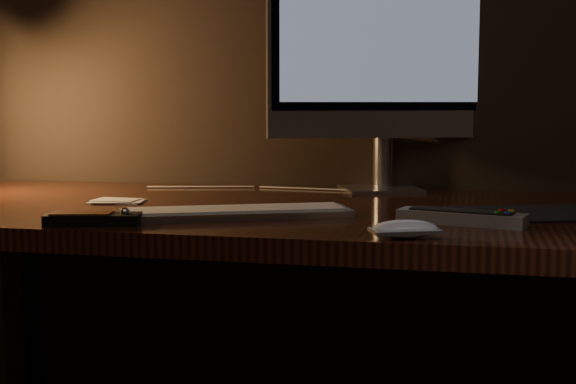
% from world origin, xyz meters
% --- Properties ---
extents(desk, '(1.60, 0.75, 0.75)m').
position_xyz_m(desk, '(0.00, 1.93, 0.62)').
color(desk, '#3D1A0D').
rests_on(desk, ground).
extents(monitor, '(0.52, 0.23, 0.57)m').
position_xyz_m(monitor, '(0.21, 2.18, 1.09)').
color(monitor, silver).
rests_on(monitor, desk).
extents(keyboard, '(0.44, 0.28, 0.02)m').
position_xyz_m(keyboard, '(-0.00, 1.70, 0.76)').
color(keyboard, silver).
rests_on(keyboard, desk).
extents(mousepad, '(0.33, 0.29, 0.00)m').
position_xyz_m(mousepad, '(0.53, 1.85, 0.75)').
color(mousepad, black).
rests_on(mousepad, desk).
extents(mouse, '(0.12, 0.09, 0.02)m').
position_xyz_m(mouse, '(0.32, 1.53, 0.76)').
color(mouse, white).
rests_on(mouse, desk).
extents(media_remote, '(0.17, 0.09, 0.03)m').
position_xyz_m(media_remote, '(-0.21, 1.55, 0.76)').
color(media_remote, black).
rests_on(media_remote, desk).
extents(tv_remote, '(0.23, 0.11, 0.03)m').
position_xyz_m(tv_remote, '(0.41, 1.69, 0.76)').
color(tv_remote, gray).
rests_on(tv_remote, desk).
extents(papers, '(0.12, 0.08, 0.01)m').
position_xyz_m(papers, '(-0.30, 1.84, 0.75)').
color(papers, white).
rests_on(papers, desk).
extents(cable, '(0.51, 0.02, 0.00)m').
position_xyz_m(cable, '(-0.09, 2.15, 0.75)').
color(cable, white).
rests_on(cable, desk).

